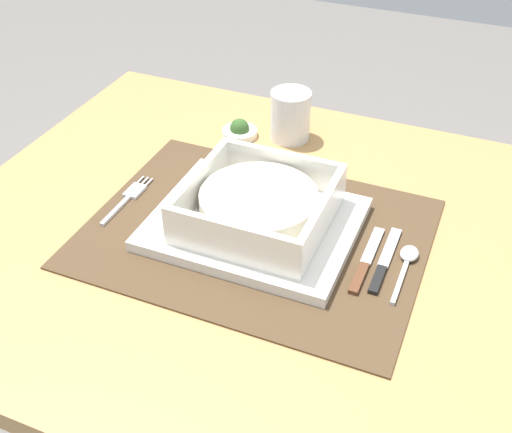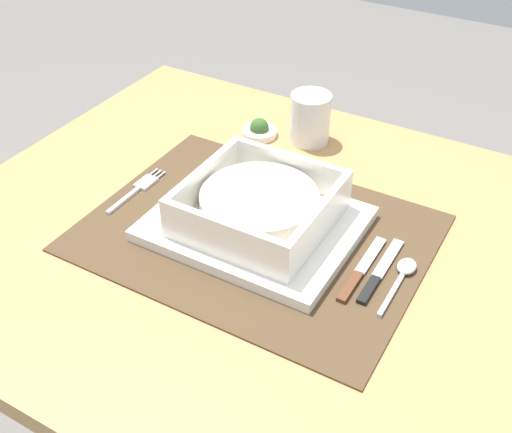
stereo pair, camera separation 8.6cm
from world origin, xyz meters
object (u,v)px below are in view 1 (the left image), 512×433
porridge_bowl (259,206)px  condiment_saucer (240,131)px  dining_table (255,288)px  butter_knife (384,264)px  bread_knife (365,263)px  drinking_glass (290,118)px  fork (130,196)px  spoon (407,259)px

porridge_bowl → condiment_saucer: size_ratio=3.15×
condiment_saucer → dining_table: bearing=-61.6°
butter_knife → condiment_saucer: 0.39m
porridge_bowl → butter_knife: 0.18m
porridge_bowl → butter_knife: (0.18, -0.01, -0.04)m
porridge_bowl → butter_knife: porridge_bowl is taller
porridge_bowl → condiment_saucer: porridge_bowl is taller
bread_knife → drinking_glass: bearing=132.7°
porridge_bowl → drinking_glass: drinking_glass is taller
fork → bread_knife: bearing=1.7°
bread_knife → drinking_glass: drinking_glass is taller
fork → drinking_glass: (0.16, 0.26, 0.03)m
butter_knife → bread_knife: bearing=-159.0°
fork → dining_table: bearing=4.6°
drinking_glass → fork: bearing=-121.0°
dining_table → bread_knife: (0.16, -0.02, 0.12)m
dining_table → porridge_bowl: porridge_bowl is taller
spoon → condiment_saucer: (-0.33, 0.22, 0.00)m
porridge_bowl → fork: porridge_bowl is taller
fork → condiment_saucer: 0.24m
dining_table → porridge_bowl: bearing=-0.9°
dining_table → condiment_saucer: bearing=118.4°
butter_knife → condiment_saucer: (-0.31, 0.23, 0.00)m
butter_knife → spoon: bearing=33.0°
spoon → bread_knife: spoon is taller
bread_knife → drinking_glass: (-0.20, 0.27, 0.03)m
fork → bread_knife: bread_knife is taller
fork → condiment_saucer: (0.08, 0.23, 0.00)m
drinking_glass → porridge_bowl: bearing=-79.2°
porridge_bowl → condiment_saucer: (-0.13, 0.23, -0.03)m
condiment_saucer → spoon: bearing=-32.9°
porridge_bowl → spoon: size_ratio=1.67×
spoon → bread_knife: (-0.05, -0.03, -0.00)m
porridge_bowl → butter_knife: size_ratio=1.40×
dining_table → drinking_glass: (-0.04, 0.26, 0.15)m
porridge_bowl → drinking_glass: 0.26m
fork → butter_knife: bearing=3.1°
butter_knife → bread_knife: 0.02m
dining_table → porridge_bowl: size_ratio=4.64×
porridge_bowl → spoon: 0.21m
dining_table → bread_knife: 0.20m
fork → spoon: bearing=5.6°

